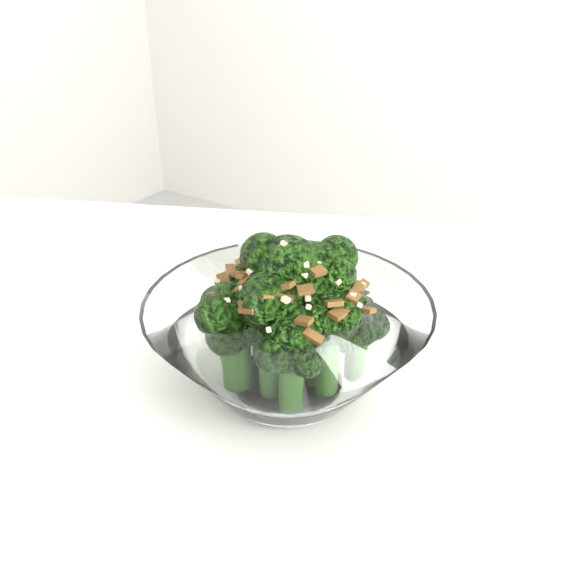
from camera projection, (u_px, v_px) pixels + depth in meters
The scene contains 2 objects.
table at pixel (238, 549), 0.41m from camera, with size 1.42×1.22×0.75m.
broccoli_dish at pixel (287, 334), 0.43m from camera, with size 0.19×0.19×0.12m.
Camera 1 is at (0.19, -0.26, 1.03)m, focal length 40.00 mm.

